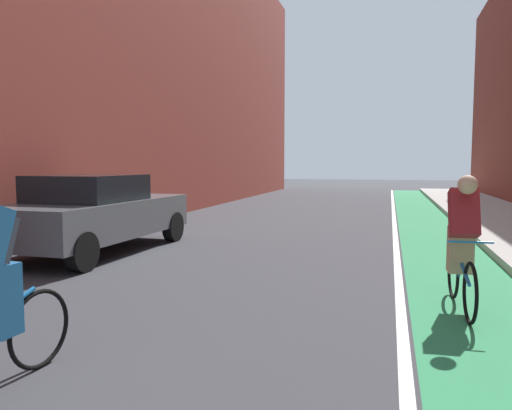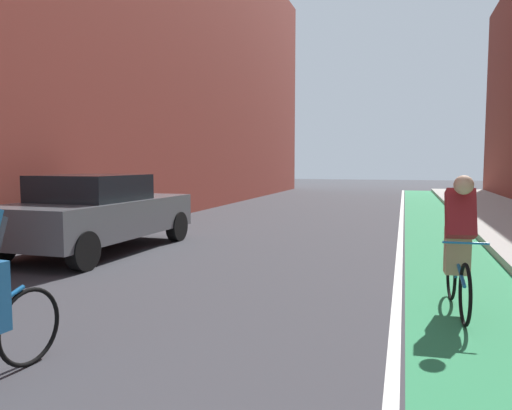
# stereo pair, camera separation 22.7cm
# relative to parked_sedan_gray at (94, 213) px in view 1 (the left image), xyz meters

# --- Properties ---
(ground_plane) EXTENTS (81.04, 81.04, 0.00)m
(ground_plane) POSITION_rel_parked_sedan_gray_xyz_m (3.21, 3.95, -0.79)
(ground_plane) COLOR #38383D
(bike_lane_paint) EXTENTS (1.60, 36.84, 0.00)m
(bike_lane_paint) POSITION_rel_parked_sedan_gray_xyz_m (6.67, 5.95, -0.79)
(bike_lane_paint) COLOR #2D8451
(bike_lane_paint) RESTS_ON ground
(lane_divider_stripe) EXTENTS (0.12, 36.84, 0.00)m
(lane_divider_stripe) POSITION_rel_parked_sedan_gray_xyz_m (5.77, 5.95, -0.78)
(lane_divider_stripe) COLOR white
(lane_divider_stripe) RESTS_ON ground
(building_facade_left) EXTENTS (4.15, 36.84, 11.89)m
(building_facade_left) POSITION_rel_parked_sedan_gray_xyz_m (-2.85, 5.94, 5.16)
(building_facade_left) COLOR brown
(building_facade_left) RESTS_ON ground
(parked_sedan_gray) EXTENTS (2.07, 4.42, 1.53)m
(parked_sedan_gray) POSITION_rel_parked_sedan_gray_xyz_m (0.00, 0.00, 0.00)
(parked_sedan_gray) COLOR #595B60
(parked_sedan_gray) RESTS_ON ground
(cyclist_mid) EXTENTS (0.48, 1.74, 1.62)m
(cyclist_mid) POSITION_rel_parked_sedan_gray_xyz_m (6.45, -2.17, 0.06)
(cyclist_mid) COLOR black
(cyclist_mid) RESTS_ON ground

